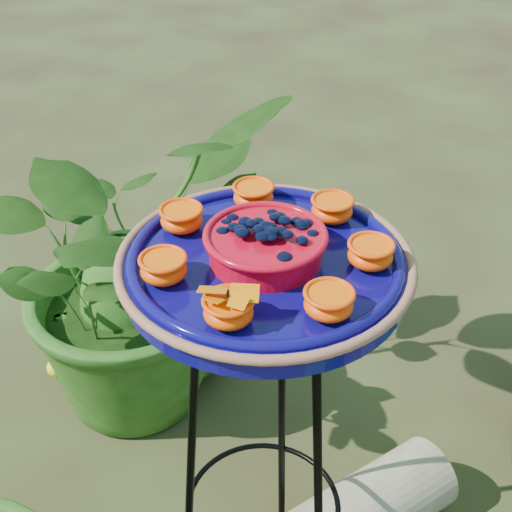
{
  "coord_description": "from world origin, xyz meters",
  "views": [
    {
      "loc": [
        0.01,
        -0.82,
        1.58
      ],
      "look_at": [
        -0.13,
        0.06,
        0.95
      ],
      "focal_mm": 50.0,
      "sensor_mm": 36.0,
      "label": 1
    }
  ],
  "objects": [
    {
      "name": "feeder_dish",
      "position": [
        -0.12,
        0.08,
        0.93
      ],
      "size": [
        0.5,
        0.5,
        0.11
      ],
      "rotation": [
        0.0,
        0.0,
        -0.12
      ],
      "color": "#0B0759",
      "rests_on": "tripod_stand"
    },
    {
      "name": "tripod_stand",
      "position": [
        -0.12,
        0.08,
        0.54
      ],
      "size": [
        0.36,
        0.37,
        0.89
      ],
      "rotation": [
        0.0,
        0.0,
        -0.12
      ],
      "color": "black",
      "rests_on": "ground"
    },
    {
      "name": "shrub_back_left",
      "position": [
        -0.6,
        0.68,
        0.46
      ],
      "size": [
        1.01,
        1.06,
        0.91
      ],
      "primitive_type": "imported",
      "rotation": [
        0.0,
        0.0,
        1.09
      ],
      "color": "#224712",
      "rests_on": "ground"
    }
  ]
}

